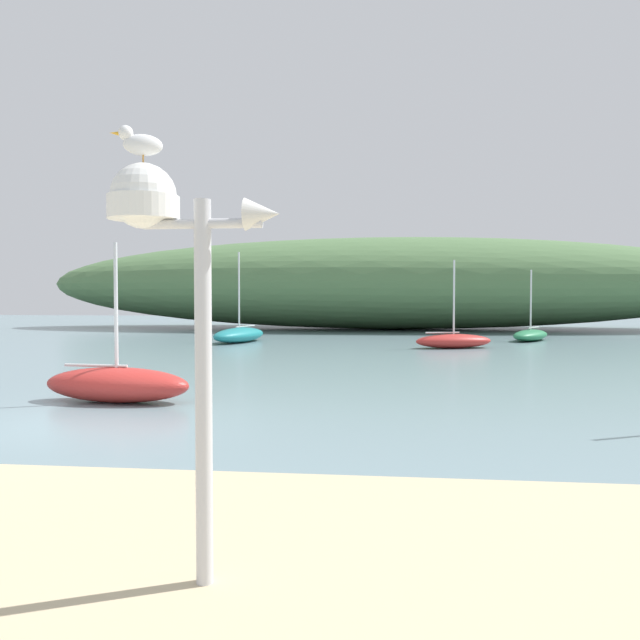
{
  "coord_description": "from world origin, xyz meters",
  "views": [
    {
      "loc": [
        5.43,
        -10.59,
        2.22
      ],
      "look_at": [
        3.37,
        7.41,
        1.54
      ],
      "focal_mm": 35.64,
      "sensor_mm": 36.0,
      "label": 1
    }
  ],
  "objects_px": {
    "seagull_on_radar": "(140,143)",
    "sailboat_near_shore": "(454,341)",
    "sailboat_mid_channel": "(530,335)",
    "sailboat_centre_water": "(117,384)",
    "mast_structure": "(164,240)",
    "sailboat_off_point": "(239,335)"
  },
  "relations": [
    {
      "from": "seagull_on_radar",
      "to": "sailboat_near_shore",
      "type": "xyz_separation_m",
      "value": [
        4.36,
        23.28,
        -2.97
      ]
    },
    {
      "from": "sailboat_mid_channel",
      "to": "sailboat_centre_water",
      "type": "xyz_separation_m",
      "value": [
        -12.58,
        -19.84,
        0.08
      ]
    },
    {
      "from": "mast_structure",
      "to": "sailboat_mid_channel",
      "type": "relative_size",
      "value": 0.79
    },
    {
      "from": "sailboat_mid_channel",
      "to": "seagull_on_radar",
      "type": "bearing_deg",
      "value": -106.92
    },
    {
      "from": "mast_structure",
      "to": "sailboat_near_shore",
      "type": "height_order",
      "value": "sailboat_near_shore"
    },
    {
      "from": "seagull_on_radar",
      "to": "sailboat_off_point",
      "type": "distance_m",
      "value": 26.33
    },
    {
      "from": "sailboat_centre_water",
      "to": "sailboat_off_point",
      "type": "xyz_separation_m",
      "value": [
        -1.59,
        17.17,
        -0.01
      ]
    },
    {
      "from": "seagull_on_radar",
      "to": "sailboat_off_point",
      "type": "height_order",
      "value": "sailboat_off_point"
    },
    {
      "from": "sailboat_near_shore",
      "to": "sailboat_centre_water",
      "type": "xyz_separation_m",
      "value": [
        -8.35,
        -14.88,
        0.06
      ]
    },
    {
      "from": "sailboat_near_shore",
      "to": "sailboat_off_point",
      "type": "relative_size",
      "value": 0.85
    },
    {
      "from": "sailboat_mid_channel",
      "to": "sailboat_centre_water",
      "type": "height_order",
      "value": "sailboat_mid_channel"
    },
    {
      "from": "mast_structure",
      "to": "sailboat_off_point",
      "type": "distance_m",
      "value": 26.29
    },
    {
      "from": "seagull_on_radar",
      "to": "mast_structure",
      "type": "bearing_deg",
      "value": 2.56
    },
    {
      "from": "mast_structure",
      "to": "sailboat_off_point",
      "type": "relative_size",
      "value": 0.67
    },
    {
      "from": "seagull_on_radar",
      "to": "sailboat_mid_channel",
      "type": "bearing_deg",
      "value": 73.08
    },
    {
      "from": "mast_structure",
      "to": "sailboat_centre_water",
      "type": "height_order",
      "value": "sailboat_centre_water"
    },
    {
      "from": "sailboat_off_point",
      "to": "sailboat_near_shore",
      "type": "bearing_deg",
      "value": -12.94
    },
    {
      "from": "sailboat_mid_channel",
      "to": "sailboat_near_shore",
      "type": "height_order",
      "value": "sailboat_near_shore"
    },
    {
      "from": "mast_structure",
      "to": "sailboat_centre_water",
      "type": "distance_m",
      "value": 9.62
    },
    {
      "from": "seagull_on_radar",
      "to": "sailboat_off_point",
      "type": "xyz_separation_m",
      "value": [
        -5.58,
        25.56,
        -2.92
      ]
    },
    {
      "from": "mast_structure",
      "to": "sailboat_near_shore",
      "type": "bearing_deg",
      "value": 79.79
    },
    {
      "from": "sailboat_mid_channel",
      "to": "mast_structure",
      "type": "bearing_deg",
      "value": -106.62
    }
  ]
}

